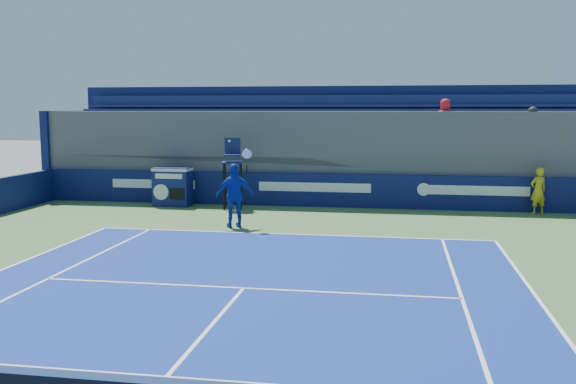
% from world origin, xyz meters
% --- Properties ---
extents(ball_person, '(0.66, 0.55, 1.55)m').
position_xyz_m(ball_person, '(7.50, 16.70, 0.79)').
color(ball_person, gold).
rests_on(ball_person, apron).
extents(back_hoarding, '(20.40, 0.21, 1.20)m').
position_xyz_m(back_hoarding, '(0.00, 17.10, 0.60)').
color(back_hoarding, '#0D134A').
rests_on(back_hoarding, ground).
extents(match_clock, '(1.34, 0.77, 1.40)m').
position_xyz_m(match_clock, '(-5.04, 16.40, 0.74)').
color(match_clock, '#101954').
rests_on(match_clock, ground).
extents(umpire_chair, '(0.83, 0.83, 2.48)m').
position_xyz_m(umpire_chair, '(-2.75, 16.14, 1.53)').
color(umpire_chair, black).
rests_on(umpire_chair, ground).
extents(tennis_player, '(1.20, 0.88, 2.57)m').
position_xyz_m(tennis_player, '(-1.78, 12.67, 0.96)').
color(tennis_player, '#152FAB').
rests_on(tennis_player, apron).
extents(stadium_seating, '(21.00, 4.05, 4.40)m').
position_xyz_m(stadium_seating, '(0.01, 19.15, 1.83)').
color(stadium_seating, '#4C4C51').
rests_on(stadium_seating, ground).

